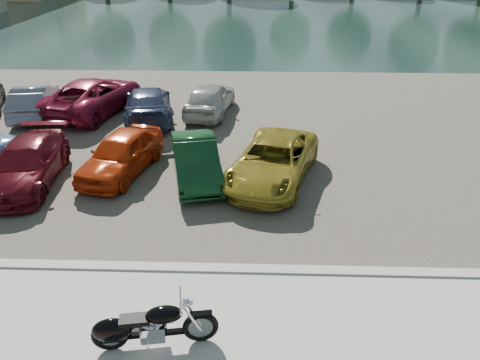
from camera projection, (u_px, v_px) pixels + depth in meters
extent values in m
plane|color=#595447|center=(202.00, 338.00, 9.03)|extent=(200.00, 200.00, 0.00)
cube|color=#A5A39B|center=(211.00, 269.00, 10.77)|extent=(60.00, 0.30, 0.14)
cube|color=#433D36|center=(231.00, 129.00, 18.77)|extent=(60.00, 18.00, 0.04)
cube|color=#1A2F2E|center=(246.00, 18.00, 44.48)|extent=(120.00, 40.00, 0.00)
torus|color=black|center=(201.00, 327.00, 8.69)|extent=(0.69, 0.23, 0.68)
torus|color=black|center=(110.00, 335.00, 8.50)|extent=(0.69, 0.23, 0.68)
cylinder|color=#B2B2B7|center=(201.00, 327.00, 8.69)|extent=(0.46, 0.13, 0.46)
cylinder|color=#B2B2B7|center=(110.00, 335.00, 8.50)|extent=(0.46, 0.13, 0.46)
cylinder|color=silver|center=(192.00, 319.00, 8.44)|extent=(0.33, 0.10, 0.63)
cylinder|color=silver|center=(192.00, 311.00, 8.62)|extent=(0.33, 0.10, 0.63)
cylinder|color=silver|center=(181.00, 300.00, 8.33)|extent=(0.16, 0.75, 0.04)
sphere|color=silver|center=(186.00, 303.00, 8.38)|extent=(0.18, 0.18, 0.16)
sphere|color=silver|center=(190.00, 303.00, 8.39)|extent=(0.13, 0.13, 0.11)
cube|color=black|center=(200.00, 314.00, 8.54)|extent=(0.47, 0.21, 0.06)
cube|color=black|center=(156.00, 333.00, 8.62)|extent=(1.20, 0.29, 0.08)
cube|color=silver|center=(153.00, 331.00, 8.58)|extent=(0.50, 0.39, 0.34)
cylinder|color=silver|center=(158.00, 322.00, 8.50)|extent=(0.27, 0.22, 0.27)
cylinder|color=silver|center=(146.00, 323.00, 8.48)|extent=(0.27, 0.22, 0.27)
ellipsoid|color=black|center=(164.00, 315.00, 8.44)|extent=(0.73, 0.46, 0.32)
cube|color=black|center=(135.00, 320.00, 8.41)|extent=(0.59, 0.36, 0.10)
ellipsoid|color=black|center=(112.00, 330.00, 8.45)|extent=(0.77, 0.45, 0.50)
cube|color=black|center=(110.00, 333.00, 8.48)|extent=(0.42, 0.24, 0.30)
cylinder|color=silver|center=(138.00, 331.00, 8.75)|extent=(1.10, 0.27, 0.09)
cylinder|color=silver|center=(137.00, 328.00, 8.71)|extent=(1.10, 0.27, 0.09)
cylinder|color=#B2B2B7|center=(148.00, 348.00, 8.51)|extent=(0.05, 0.14, 0.22)
imported|color=#520B15|center=(27.00, 164.00, 14.37)|extent=(2.19, 4.53, 1.27)
imported|color=#BD320C|center=(121.00, 153.00, 15.00)|extent=(2.43, 4.15, 1.33)
imported|color=#0F391A|center=(196.00, 160.00, 14.66)|extent=(2.12, 4.02, 1.26)
imported|color=olive|center=(273.00, 161.00, 14.53)|extent=(3.43, 5.12, 1.30)
imported|color=slate|center=(34.00, 101.00, 19.84)|extent=(2.15, 4.20, 1.32)
imported|color=maroon|center=(93.00, 95.00, 20.23)|extent=(3.69, 5.80, 1.49)
imported|color=navy|center=(148.00, 104.00, 19.45)|extent=(2.79, 4.92, 1.35)
imported|color=#B8B7B2|center=(210.00, 98.00, 20.06)|extent=(2.20, 4.22, 1.37)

